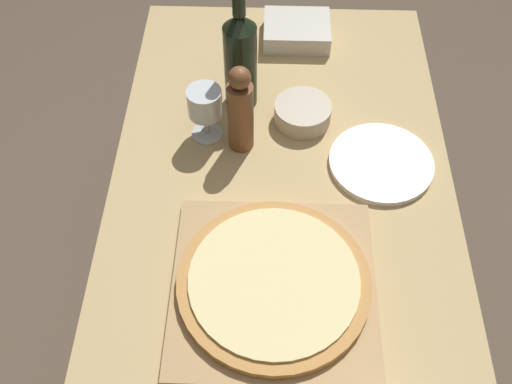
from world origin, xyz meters
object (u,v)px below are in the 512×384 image
Objects in this scene: pepper_mill at (240,111)px; wine_glass at (205,105)px; wine_bottle at (240,58)px; pizza at (274,282)px; small_bowl at (303,113)px.

wine_glass is (-0.08, 0.03, -0.01)m from pepper_mill.
pizza is at bearing -80.59° from wine_bottle.
wine_glass is at bearing 111.64° from pizza.
pepper_mill is at bearing -150.34° from small_bowl.
wine_bottle is 2.56× the size of small_bowl.
pizza is 2.73× the size of wine_glass.
small_bowl is (0.13, 0.08, -0.08)m from pepper_mill.
wine_glass reaches higher than small_bowl.
wine_bottle is at bearing 99.41° from pizza.
wine_bottle is at bearing 92.54° from pepper_mill.
wine_bottle is at bearing 56.88° from wine_glass.
pizza is at bearing -78.06° from pepper_mill.
pepper_mill is 0.08m from wine_glass.
wine_bottle is 1.53× the size of pepper_mill.
pizza is 1.64× the size of pepper_mill.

